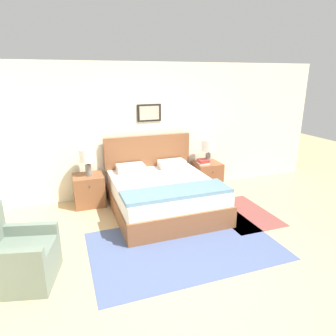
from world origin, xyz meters
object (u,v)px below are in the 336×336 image
Objects in this scene: armchair at (17,259)px; table_lamp_near_window at (87,157)px; bed at (163,194)px; nightstand_by_door at (207,176)px; nightstand_near_window at (89,190)px; table_lamp_by_door at (208,146)px.

table_lamp_near_window reaches higher than armchair.
armchair is at bearing -150.57° from bed.
bed reaches higher than nightstand_by_door.
table_lamp_near_window is at bearing 166.33° from armchair.
nightstand_near_window is 0.65m from table_lamp_near_window.
armchair is 4.01m from nightstand_by_door.
table_lamp_near_window is (0.02, -0.02, 0.65)m from nightstand_near_window.
table_lamp_near_window is (-1.21, 0.70, 0.62)m from bed.
nightstand_near_window is at bearing 166.98° from armchair.
bed is 2.58m from armchair.
table_lamp_by_door is (1.23, 0.70, 0.62)m from bed.
bed is 3.91× the size of table_lamp_near_window.
bed is 3.91× the size of table_lamp_by_door.
table_lamp_by_door is (2.44, 0.00, 0.00)m from table_lamp_near_window.
table_lamp_by_door is (3.48, 1.97, 0.63)m from armchair.
bed is 2.18× the size of armchair.
armchair is at bearing -150.25° from nightstand_by_door.
table_lamp_by_door is at bearing 29.69° from bed.
nightstand_near_window is 2.55m from table_lamp_by_door.
armchair is at bearing -117.72° from table_lamp_near_window.
bed reaches higher than table_lamp_near_window.
nightstand_by_door is at bearing 0.42° from table_lamp_near_window.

